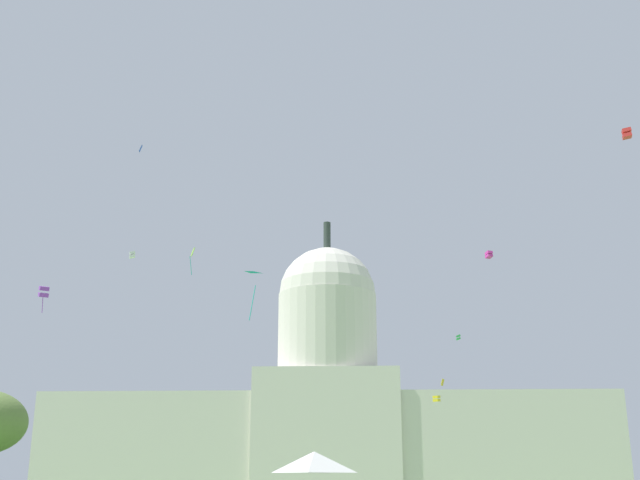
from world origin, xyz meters
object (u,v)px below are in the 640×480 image
at_px(kite_lime_mid, 192,255).
at_px(capitol_building, 328,410).
at_px(kite_turquoise_mid, 250,280).
at_px(event_tent, 314,479).
at_px(kite_red_high, 627,133).
at_px(kite_green_mid, 458,337).
at_px(kite_yellow_low, 437,399).
at_px(kite_magenta_high, 489,255).
at_px(kite_blue_high, 141,149).
at_px(kite_gold_mid, 443,382).
at_px(kite_violet_mid, 44,292).
at_px(kite_white_mid, 132,255).

bearing_deg(kite_lime_mid, capitol_building, 8.56).
relative_size(capitol_building, kite_turquoise_mid, 31.71).
bearing_deg(event_tent, kite_turquoise_mid, -113.36).
bearing_deg(kite_red_high, kite_green_mid, -161.45).
height_order(capitol_building, kite_yellow_low, capitol_building).
distance_m(capitol_building, kite_magenta_high, 59.46).
bearing_deg(kite_lime_mid, kite_yellow_low, -72.63).
relative_size(kite_blue_high, kite_lime_mid, 0.27).
relative_size(kite_gold_mid, kite_green_mid, 1.11).
xyz_separation_m(kite_yellow_low, kite_red_high, (17.41, -24.60, 23.57)).
xyz_separation_m(kite_blue_high, kite_green_mid, (48.53, 54.54, -16.63)).
bearing_deg(kite_yellow_low, kite_magenta_high, -72.92).
bearing_deg(kite_gold_mid, kite_lime_mid, -146.45).
height_order(kite_turquoise_mid, kite_magenta_high, kite_magenta_high).
bearing_deg(kite_turquoise_mid, kite_violet_mid, -60.48).
height_order(kite_yellow_low, kite_red_high, kite_red_high).
distance_m(capitol_building, kite_blue_high, 98.41).
xyz_separation_m(kite_magenta_high, kite_yellow_low, (-16.09, -48.18, -31.63)).
bearing_deg(kite_yellow_low, kite_green_mid, -65.21).
height_order(event_tent, kite_magenta_high, kite_magenta_high).
bearing_deg(kite_green_mid, kite_white_mid, -58.48).
bearing_deg(kite_magenta_high, kite_white_mid, -177.31).
height_order(kite_magenta_high, kite_red_high, kite_magenta_high).
xyz_separation_m(kite_violet_mid, kite_green_mid, (54.84, 66.52, 5.89)).
distance_m(capitol_building, kite_white_mid, 82.80).
height_order(kite_white_mid, kite_blue_high, kite_blue_high).
xyz_separation_m(capitol_building, kite_turquoise_mid, (-2.90, -119.72, 1.80)).
height_order(kite_white_mid, kite_green_mid, kite_white_mid).
bearing_deg(kite_violet_mid, kite_yellow_low, -15.16).
height_order(kite_gold_mid, kite_red_high, kite_red_high).
height_order(capitol_building, kite_blue_high, capitol_building).
bearing_deg(kite_lime_mid, kite_turquoise_mid, -140.47).
relative_size(kite_magenta_high, kite_yellow_low, 1.56).
distance_m(kite_white_mid, kite_blue_high, 19.21).
bearing_deg(kite_turquoise_mid, kite_white_mid, -89.81).
xyz_separation_m(event_tent, kite_violet_mid, (-30.69, 5.29, 20.05)).
height_order(kite_white_mid, kite_turquoise_mid, kite_white_mid).
distance_m(kite_gold_mid, kite_magenta_high, 29.27).
xyz_separation_m(capitol_building, kite_violet_mid, (-28.30, -103.97, 4.64)).
height_order(kite_gold_mid, kite_lime_mid, kite_lime_mid).
bearing_deg(kite_turquoise_mid, kite_yellow_low, -152.49).
xyz_separation_m(capitol_building, event_tent, (2.39, -109.25, -15.42)).
height_order(capitol_building, kite_lime_mid, capitol_building).
xyz_separation_m(event_tent, kite_blue_high, (-24.38, 17.26, 42.58)).
bearing_deg(kite_violet_mid, kite_red_high, -41.97).
xyz_separation_m(event_tent, kite_yellow_low, (13.98, 18.29, 9.31)).
xyz_separation_m(kite_gold_mid, kite_turquoise_mid, (-24.34, -67.14, 1.56)).
relative_size(kite_blue_high, kite_yellow_low, 0.98).
relative_size(kite_turquoise_mid, kite_magenta_high, 2.66).
bearing_deg(kite_gold_mid, kite_red_high, -92.14).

